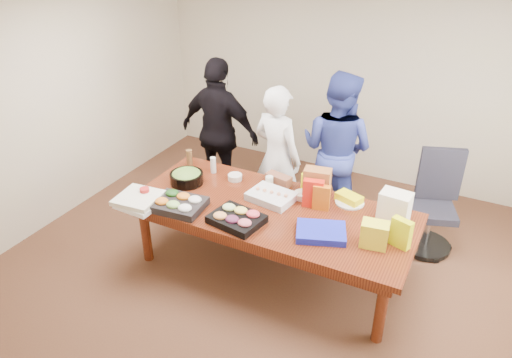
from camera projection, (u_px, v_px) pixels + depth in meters
The scene contains 35 objects.
floor at pixel (270, 269), 5.14m from camera, with size 5.50×5.00×0.02m, color #47301E.
wall_back at pixel (353, 80), 6.43m from camera, with size 5.50×0.04×2.70m, color beige.
wall_front at pixel (67, 340), 2.53m from camera, with size 5.50×0.04×2.70m, color beige.
wall_left at pixel (57, 106), 5.58m from camera, with size 0.04×5.00×2.70m, color beige.
conference_table at pixel (271, 240), 4.95m from camera, with size 2.80×1.20×0.75m, color #4C1C0F.
office_chair at pixel (432, 206), 5.18m from camera, with size 0.56×0.56×1.09m, color black.
person_center at pixel (277, 158), 5.52m from camera, with size 0.62×0.41×1.70m, color silver.
person_right at pixel (336, 149), 5.56m from camera, with size 0.89×0.69×1.83m, color #2F3B92.
person_left at pixel (220, 132), 5.97m from camera, with size 1.08×0.45×1.85m, color black.
veggie_tray at pixel (179, 205), 4.76m from camera, with size 0.49×0.39×0.08m, color black.
fruit_tray at pixel (237, 219), 4.54m from camera, with size 0.47×0.37×0.07m, color black.
sheet_cake at pixel (271, 196), 4.90m from camera, with size 0.45×0.34×0.08m, color silver.
salad_bowl at pixel (187, 178), 5.20m from camera, with size 0.36×0.36×0.12m, color black.
chip_bag_blue at pixel (321, 232), 4.36m from camera, with size 0.44×0.33×0.07m, color #1922BC.
chip_bag_red at pixel (313, 193), 4.74m from camera, with size 0.20×0.08×0.29m, color red.
chip_bag_yellow at pixel (401, 233), 4.17m from camera, with size 0.18×0.07×0.27m, color #D5DE0C.
chip_bag_orange at pixel (321, 198), 4.71m from camera, with size 0.16×0.07×0.26m, color #C95D0F.
mayo_jar at pixel (269, 182), 5.11m from camera, with size 0.08×0.08×0.13m, color silver.
mustard_bottle at pixel (304, 182), 5.05m from camera, with size 0.07×0.07×0.19m, color #F5EE03.
dressing_bottle at pixel (189, 158), 5.50m from camera, with size 0.07×0.07×0.21m, color brown.
ranch_bottle at pixel (213, 165), 5.39m from camera, with size 0.06×0.06×0.18m, color silver.
banana_bunch at pixel (349, 198), 4.86m from camera, with size 0.26×0.15×0.09m, color #FEF60C.
bread_loaf at pixel (279, 180), 5.17m from camera, with size 0.28×0.12×0.11m, color brown.
kraft_bag at pixel (317, 185), 4.84m from camera, with size 0.26×0.15×0.34m, color #94572A.
red_cup at pixel (145, 194), 4.89m from camera, with size 0.10×0.10×0.13m, color #B2211D.
clear_cup_a at pixel (182, 185), 5.08m from camera, with size 0.07×0.07×0.10m, color silver.
clear_cup_b at pixel (177, 184), 5.10m from camera, with size 0.08×0.08×0.10m, color white.
pizza_box_lower at pixel (141, 202), 4.83m from camera, with size 0.40×0.40×0.05m, color white.
pizza_box_upper at pixel (138, 198), 4.81m from camera, with size 0.40×0.40×0.05m, color silver.
plate_a at pixel (350, 202), 4.86m from camera, with size 0.29×0.29×0.02m, color silver.
plate_b at pixel (352, 199), 4.91m from camera, with size 0.23×0.23×0.01m, color white.
dip_bowl_a at pixel (302, 195), 4.93m from camera, with size 0.16×0.16×0.07m, color beige.
dip_bowl_b at pixel (235, 177), 5.27m from camera, with size 0.15×0.15×0.06m, color beige.
grocery_bag_white at pixel (395, 207), 4.52m from camera, with size 0.28×0.20×0.30m, color white.
grocery_bag_yellow at pixel (374, 234), 4.19m from camera, with size 0.23×0.16×0.23m, color yellow.
Camera 1 is at (1.70, -3.66, 3.31)m, focal length 34.08 mm.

